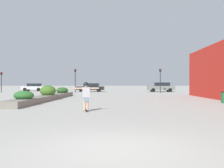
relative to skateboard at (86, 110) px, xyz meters
name	(u,v)px	position (x,y,z in m)	size (l,w,h in m)	color
ground_plane	(115,149)	(1.66, -7.14, -0.07)	(300.00, 300.00, 0.00)	#A3A099
planter_box	(48,96)	(-4.55, 8.85, 0.30)	(1.36, 15.79, 1.27)	slate
skateboard	(86,110)	(0.00, 0.00, 0.00)	(0.34, 0.67, 0.09)	black
skateboarder	(86,93)	(0.00, 0.00, 0.88)	(1.29, 0.45, 1.42)	tan
car_center_left	(34,87)	(-14.64, 33.60, 0.69)	(4.13, 1.93, 1.44)	#BCBCC1
car_center_right	(161,87)	(8.62, 30.08, 0.76)	(4.51, 1.99, 1.60)	slate
car_rightmost	(91,87)	(-3.47, 30.35, 0.70)	(4.75, 1.84, 1.46)	black
traffic_light_left	(75,77)	(-5.38, 26.10, 2.44)	(0.28, 0.30, 3.70)	black
traffic_light_right	(160,77)	(7.78, 25.63, 2.42)	(0.28, 0.30, 3.68)	black
traffic_light_far_left	(1,78)	(-17.04, 25.87, 2.15)	(0.28, 0.30, 3.23)	black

